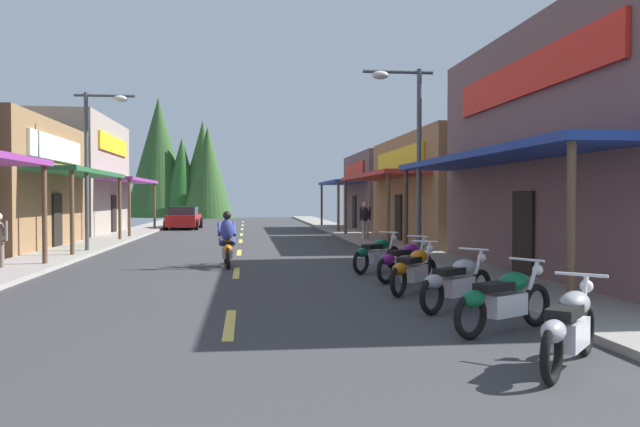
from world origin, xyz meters
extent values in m
cube|color=#38383A|center=(0.00, 24.27, -0.05)|extent=(9.70, 78.53, 0.10)
cube|color=#9E9991|center=(-5.87, 24.27, 0.06)|extent=(2.05, 78.53, 0.12)
cube|color=gray|center=(5.87, 24.27, 0.06)|extent=(2.05, 78.53, 0.12)
cube|color=#E0C64C|center=(0.00, 8.72, 0.01)|extent=(0.16, 2.40, 0.01)
cube|color=#E0C64C|center=(0.00, 15.45, 0.01)|extent=(0.16, 2.40, 0.01)
cube|color=#E0C64C|center=(0.00, 21.65, 0.01)|extent=(0.16, 2.40, 0.01)
cube|color=#E0C64C|center=(0.00, 27.78, 0.01)|extent=(0.16, 2.40, 0.01)
cube|color=#E0C64C|center=(0.00, 33.05, 0.01)|extent=(0.16, 2.40, 0.01)
cube|color=#E0C64C|center=(0.00, 39.13, 0.01)|extent=(0.16, 2.40, 0.01)
cube|color=#E0C64C|center=(0.00, 44.78, 0.01)|extent=(0.16, 2.40, 0.01)
cube|color=#E0C64C|center=(0.00, 51.63, 0.01)|extent=(0.16, 2.40, 0.01)
cylinder|color=brown|center=(-5.30, 17.35, 1.41)|extent=(0.14, 0.14, 2.82)
cube|color=#236033|center=(-6.00, 24.07, 2.90)|extent=(1.80, 8.20, 0.16)
cylinder|color=brown|center=(-5.30, 20.17, 1.41)|extent=(0.14, 0.14, 2.82)
cylinder|color=brown|center=(-5.30, 27.97, 1.41)|extent=(0.14, 0.14, 2.82)
cube|color=white|center=(-6.84, 24.07, 3.80)|extent=(0.10, 6.38, 0.90)
cube|color=black|center=(-6.86, 24.07, 1.05)|extent=(0.08, 1.10, 2.10)
cube|color=gray|center=(-10.79, 34.50, 3.08)|extent=(7.79, 9.82, 6.16)
cube|color=#8C338C|center=(-6.00, 34.50, 2.90)|extent=(1.80, 8.84, 0.16)
cylinder|color=brown|center=(-5.30, 30.27, 1.41)|extent=(0.14, 0.14, 2.82)
cylinder|color=brown|center=(-5.30, 38.72, 1.41)|extent=(0.14, 0.14, 2.82)
cube|color=yellow|center=(-6.84, 34.50, 4.81)|extent=(0.10, 6.88, 0.90)
cube|color=black|center=(-6.86, 34.50, 1.05)|extent=(0.08, 1.10, 2.10)
cube|color=navy|center=(6.00, 13.56, 2.90)|extent=(1.80, 10.79, 0.16)
cylinder|color=brown|center=(5.30, 8.37, 1.41)|extent=(0.14, 0.14, 2.82)
cylinder|color=brown|center=(5.30, 18.75, 1.41)|extent=(0.14, 0.14, 2.82)
cube|color=red|center=(6.84, 13.56, 4.82)|extent=(0.10, 8.39, 0.90)
cube|color=black|center=(6.86, 13.56, 1.05)|extent=(0.08, 1.10, 2.10)
cube|color=olive|center=(10.78, 26.23, 2.32)|extent=(7.77, 11.40, 4.64)
cube|color=#B72D28|center=(6.00, 26.23, 2.90)|extent=(1.80, 10.26, 0.16)
cylinder|color=brown|center=(5.30, 21.29, 1.41)|extent=(0.14, 0.14, 2.82)
cylinder|color=brown|center=(5.30, 31.16, 1.41)|extent=(0.14, 0.14, 2.82)
cube|color=yellow|center=(6.84, 26.23, 3.62)|extent=(0.10, 7.98, 0.90)
cube|color=black|center=(6.86, 26.23, 1.05)|extent=(0.08, 1.10, 2.10)
cube|color=brown|center=(11.35, 37.64, 2.33)|extent=(8.91, 9.16, 4.66)
cube|color=navy|center=(6.00, 37.64, 2.90)|extent=(1.80, 8.24, 0.16)
cylinder|color=brown|center=(5.30, 33.72, 1.41)|extent=(0.14, 0.14, 2.82)
cylinder|color=brown|center=(5.30, 41.56, 1.41)|extent=(0.14, 0.14, 2.82)
cube|color=red|center=(6.84, 37.64, 3.63)|extent=(0.10, 6.41, 0.90)
cube|color=black|center=(6.86, 37.64, 1.05)|extent=(0.08, 1.10, 2.10)
cylinder|color=#474C51|center=(-5.25, 21.89, 2.80)|extent=(0.14, 0.14, 5.59)
cylinder|color=#474C51|center=(-4.62, 21.89, 5.49)|extent=(2.06, 0.10, 0.10)
ellipsoid|color=silver|center=(-4.09, 21.89, 5.39)|extent=(0.50, 0.30, 0.24)
cylinder|color=#474C51|center=(5.25, 17.05, 2.84)|extent=(0.14, 0.14, 5.67)
cylinder|color=#474C51|center=(4.62, 17.05, 5.57)|extent=(2.06, 0.10, 0.10)
ellipsoid|color=silver|center=(4.09, 17.05, 5.47)|extent=(0.50, 0.30, 0.24)
torus|color=black|center=(4.37, 6.26, 0.32)|extent=(0.50, 0.55, 0.64)
torus|color=black|center=(3.38, 5.14, 0.32)|extent=(0.50, 0.55, 0.64)
cube|color=silver|center=(3.88, 5.70, 0.40)|extent=(0.67, 0.71, 0.32)
ellipsoid|color=#99999E|center=(4.01, 5.85, 0.72)|extent=(0.61, 0.63, 0.28)
cube|color=black|center=(3.71, 5.51, 0.68)|extent=(0.61, 0.64, 0.12)
ellipsoid|color=#99999E|center=(3.41, 5.18, 0.55)|extent=(0.47, 0.49, 0.24)
cylinder|color=silver|center=(4.29, 6.16, 0.65)|extent=(0.29, 0.32, 0.71)
cylinder|color=silver|center=(4.21, 6.07, 1.02)|extent=(0.48, 0.43, 0.04)
sphere|color=white|center=(4.39, 6.28, 0.85)|extent=(0.16, 0.16, 0.16)
torus|color=black|center=(4.59, 8.05, 0.32)|extent=(0.60, 0.41, 0.64)
torus|color=black|center=(3.29, 7.30, 0.32)|extent=(0.60, 0.41, 0.64)
cube|color=silver|center=(3.94, 7.67, 0.40)|extent=(0.75, 0.59, 0.32)
ellipsoid|color=#0C5933|center=(4.11, 7.78, 0.72)|extent=(0.64, 0.56, 0.28)
cube|color=black|center=(3.72, 7.55, 0.68)|extent=(0.66, 0.54, 0.12)
ellipsoid|color=#0C5933|center=(3.33, 7.32, 0.55)|extent=(0.50, 0.43, 0.24)
cylinder|color=silver|center=(4.48, 7.99, 0.65)|extent=(0.35, 0.24, 0.71)
cylinder|color=silver|center=(4.37, 7.93, 1.02)|extent=(0.34, 0.54, 0.04)
sphere|color=white|center=(4.61, 8.07, 0.85)|extent=(0.16, 0.16, 0.16)
torus|color=black|center=(4.48, 10.05, 0.32)|extent=(0.57, 0.47, 0.64)
torus|color=black|center=(3.30, 9.13, 0.32)|extent=(0.57, 0.47, 0.64)
cube|color=silver|center=(3.89, 9.59, 0.40)|extent=(0.72, 0.65, 0.32)
ellipsoid|color=#99999E|center=(4.04, 9.71, 0.72)|extent=(0.64, 0.60, 0.28)
cube|color=black|center=(3.69, 9.44, 0.68)|extent=(0.65, 0.59, 0.12)
ellipsoid|color=#99999E|center=(3.33, 9.16, 0.55)|extent=(0.49, 0.46, 0.24)
cylinder|color=silver|center=(4.38, 9.97, 0.65)|extent=(0.33, 0.28, 0.71)
cylinder|color=silver|center=(4.28, 9.90, 1.02)|extent=(0.40, 0.50, 0.04)
sphere|color=white|center=(4.50, 10.07, 0.85)|extent=(0.16, 0.16, 0.16)
torus|color=black|center=(4.15, 12.19, 0.32)|extent=(0.49, 0.56, 0.64)
torus|color=black|center=(3.19, 11.03, 0.32)|extent=(0.49, 0.56, 0.64)
cube|color=silver|center=(3.67, 11.61, 0.40)|extent=(0.66, 0.72, 0.32)
ellipsoid|color=#BF660C|center=(3.80, 11.77, 0.72)|extent=(0.60, 0.64, 0.28)
cube|color=black|center=(3.51, 11.42, 0.68)|extent=(0.60, 0.64, 0.12)
ellipsoid|color=#BF660C|center=(3.22, 11.07, 0.55)|extent=(0.47, 0.49, 0.24)
cylinder|color=silver|center=(4.07, 12.09, 0.65)|extent=(0.28, 0.32, 0.71)
cylinder|color=silver|center=(3.99, 12.00, 1.02)|extent=(0.49, 0.41, 0.04)
sphere|color=white|center=(4.17, 12.21, 0.85)|extent=(0.16, 0.16, 0.16)
torus|color=black|center=(4.52, 13.94, 0.32)|extent=(0.55, 0.49, 0.64)
torus|color=black|center=(3.38, 12.97, 0.32)|extent=(0.55, 0.49, 0.64)
cube|color=silver|center=(3.95, 13.45, 0.40)|extent=(0.71, 0.67, 0.32)
ellipsoid|color=#721972|center=(4.10, 13.58, 0.72)|extent=(0.63, 0.61, 0.28)
cube|color=black|center=(3.76, 13.29, 0.68)|extent=(0.64, 0.60, 0.12)
ellipsoid|color=#721972|center=(3.41, 13.00, 0.55)|extent=(0.49, 0.47, 0.24)
cylinder|color=silver|center=(4.42, 13.86, 0.65)|extent=(0.32, 0.29, 0.71)
cylinder|color=silver|center=(4.33, 13.78, 1.02)|extent=(0.42, 0.48, 0.04)
sphere|color=white|center=(4.54, 13.96, 0.85)|extent=(0.16, 0.16, 0.16)
torus|color=black|center=(4.22, 15.84, 0.32)|extent=(0.53, 0.52, 0.64)
torus|color=black|center=(3.13, 14.80, 0.32)|extent=(0.53, 0.52, 0.64)
cube|color=silver|center=(3.67, 15.32, 0.40)|extent=(0.70, 0.69, 0.32)
ellipsoid|color=#0C5933|center=(3.82, 15.46, 0.72)|extent=(0.63, 0.62, 0.28)
cube|color=black|center=(3.49, 15.15, 0.68)|extent=(0.63, 0.62, 0.12)
ellipsoid|color=#0C5933|center=(3.17, 14.84, 0.55)|extent=(0.48, 0.48, 0.24)
cylinder|color=silver|center=(4.12, 15.75, 0.65)|extent=(0.31, 0.30, 0.71)
cylinder|color=silver|center=(4.03, 15.67, 1.02)|extent=(0.44, 0.46, 0.04)
sphere|color=white|center=(4.24, 15.86, 0.85)|extent=(0.16, 0.16, 0.16)
torus|color=black|center=(-0.34, 17.90, 0.32)|extent=(0.14, 0.65, 0.64)
torus|color=black|center=(-0.24, 16.41, 0.32)|extent=(0.14, 0.65, 0.64)
cube|color=silver|center=(-0.29, 17.15, 0.40)|extent=(0.33, 0.72, 0.32)
ellipsoid|color=#BF660C|center=(-0.31, 17.35, 0.72)|extent=(0.36, 0.58, 0.28)
cube|color=black|center=(-0.27, 16.90, 0.68)|extent=(0.32, 0.62, 0.12)
ellipsoid|color=#BF660C|center=(-0.24, 16.46, 0.55)|extent=(0.27, 0.46, 0.24)
cylinder|color=silver|center=(-0.33, 17.77, 0.65)|extent=(0.09, 0.37, 0.71)
cylinder|color=silver|center=(-0.33, 17.65, 1.02)|extent=(0.60, 0.08, 0.04)
sphere|color=white|center=(-0.35, 17.93, 0.85)|extent=(0.16, 0.16, 0.16)
ellipsoid|color=#333F8C|center=(-0.28, 17.00, 1.05)|extent=(0.41, 0.41, 0.64)
sphere|color=black|center=(-0.28, 17.05, 1.45)|extent=(0.24, 0.24, 0.24)
cylinder|color=#333F8C|center=(-0.45, 17.16, 0.70)|extent=(0.17, 0.43, 0.24)
cylinder|color=#333F8C|center=(-0.51, 17.29, 1.05)|extent=(0.14, 0.51, 0.40)
cylinder|color=#333F8C|center=(-0.13, 17.19, 0.70)|extent=(0.17, 0.43, 0.24)
cylinder|color=#333F8C|center=(-0.09, 17.32, 1.05)|extent=(0.14, 0.51, 0.40)
cylinder|color=#B2A599|center=(5.44, 26.89, 0.45)|extent=(0.14, 0.14, 0.90)
cylinder|color=#B2A599|center=(5.61, 26.95, 0.45)|extent=(0.14, 0.14, 0.90)
ellipsoid|color=black|center=(5.52, 26.92, 1.22)|extent=(0.43, 0.37, 0.64)
cylinder|color=black|center=(5.30, 26.84, 1.25)|extent=(0.09, 0.09, 0.60)
cylinder|color=black|center=(5.75, 27.00, 1.25)|extent=(0.09, 0.09, 0.60)
sphere|color=beige|center=(5.52, 26.92, 1.67)|extent=(0.24, 0.24, 0.24)
cylinder|color=#726659|center=(-6.10, 16.42, 0.39)|extent=(0.14, 0.14, 0.78)
cylinder|color=#726659|center=(-5.97, 16.36, 1.08)|extent=(0.09, 0.09, 0.52)
cube|color=#B21919|center=(-3.65, 39.86, 0.55)|extent=(1.88, 4.33, 0.70)
cube|color=#262D38|center=(-3.65, 39.71, 1.10)|extent=(1.64, 2.23, 0.60)
cylinder|color=black|center=(-4.54, 41.33, 0.33)|extent=(0.23, 0.66, 0.66)
cylinder|color=black|center=(-2.70, 41.29, 0.33)|extent=(0.23, 0.66, 0.66)
cylinder|color=black|center=(-4.60, 38.43, 0.33)|extent=(0.23, 0.66, 0.66)
cylinder|color=black|center=(-2.76, 38.39, 0.33)|extent=(0.23, 0.66, 0.66)
cone|color=#204E23|center=(-9.03, 66.20, 4.62)|extent=(5.17, 5.17, 9.23)
cone|color=#2E5223|center=(-3.50, 62.63, 4.48)|extent=(5.02, 5.02, 8.96)
cone|color=#305623|center=(-4.17, 65.77, 4.96)|extent=(5.55, 5.55, 9.91)
cone|color=#275D23|center=(-6.25, 65.38, 4.06)|extent=(4.55, 4.55, 8.13)
cone|color=#2C4F23|center=(-8.74, 66.61, 6.18)|extent=(6.92, 6.92, 12.35)
camera|label=1|loc=(0.25, -1.09, 1.93)|focal=35.91mm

